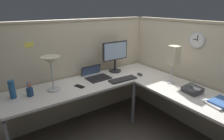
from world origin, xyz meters
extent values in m
plane|color=#4C443D|center=(0.00, 0.00, 0.00)|extent=(6.80, 6.80, 0.00)
cube|color=beige|center=(-0.36, 0.87, 0.78)|extent=(2.57, 0.10, 1.55)
cube|color=tan|center=(-0.36, 0.87, 1.56)|extent=(2.57, 0.12, 0.03)
cube|color=beige|center=(0.87, -0.27, 0.78)|extent=(0.10, 2.37, 1.55)
cube|color=tan|center=(0.87, -0.27, 1.56)|extent=(0.12, 2.37, 0.03)
cube|color=beige|center=(-0.38, 0.47, 0.71)|extent=(2.35, 0.66, 0.03)
cube|color=beige|center=(0.47, -0.60, 0.71)|extent=(0.66, 1.49, 0.03)
cylinder|color=slate|center=(0.16, 0.16, 0.35)|extent=(0.05, 0.05, 0.70)
cube|color=slate|center=(-1.53, 0.47, 0.35)|extent=(0.03, 0.58, 0.60)
cylinder|color=#232326|center=(0.15, 0.64, 0.74)|extent=(0.20, 0.20, 0.02)
cylinder|color=#232326|center=(0.15, 0.64, 0.84)|extent=(0.04, 0.04, 0.20)
cube|color=#232326|center=(0.15, 0.64, 1.08)|extent=(0.46, 0.03, 0.30)
cube|color=#99B2D1|center=(0.15, 0.62, 1.08)|extent=(0.42, 0.01, 0.26)
cube|color=#232326|center=(-0.24, 0.51, 0.74)|extent=(0.35, 0.25, 0.02)
cube|color=black|center=(-0.24, 0.51, 0.75)|extent=(0.30, 0.19, 0.00)
cube|color=#232326|center=(-0.25, 0.74, 0.77)|extent=(0.34, 0.08, 0.22)
cube|color=#384C72|center=(-0.25, 0.73, 0.77)|extent=(0.31, 0.07, 0.18)
cube|color=#232326|center=(0.03, 0.26, 0.74)|extent=(0.44, 0.16, 0.02)
ellipsoid|color=#232326|center=(0.36, 0.26, 0.75)|extent=(0.06, 0.10, 0.03)
cylinder|color=#B7BABF|center=(-0.92, 0.50, 0.74)|extent=(0.17, 0.17, 0.02)
cylinder|color=#B7BABF|center=(-0.92, 0.50, 0.93)|extent=(0.02, 0.02, 0.38)
cone|color=#B2A88C|center=(-0.92, 0.50, 1.13)|extent=(0.24, 0.24, 0.09)
cylinder|color=navy|center=(-1.21, 0.50, 0.78)|extent=(0.08, 0.08, 0.10)
cylinder|color=#1E1EB2|center=(-1.22, 0.51, 0.84)|extent=(0.01, 0.01, 0.13)
cylinder|color=#B21E1E|center=(-1.19, 0.49, 0.84)|extent=(0.01, 0.01, 0.13)
cylinder|color=#D8591E|center=(-1.20, 0.51, 0.85)|extent=(0.03, 0.03, 0.01)
cube|color=black|center=(-0.60, 0.40, 0.73)|extent=(0.11, 0.16, 0.01)
cylinder|color=#26598C|center=(-1.38, 0.55, 0.84)|extent=(0.07, 0.07, 0.22)
cube|color=#38383D|center=(0.49, -0.55, 0.77)|extent=(0.21, 0.22, 0.10)
cube|color=#8CA58C|center=(0.49, -0.52, 0.80)|extent=(0.02, 0.09, 0.04)
cube|color=#38383D|center=(0.48, -0.64, 0.79)|extent=(0.19, 0.06, 0.04)
cube|color=silver|center=(0.48, -0.90, 0.74)|extent=(0.31, 0.26, 0.02)
cube|color=#335999|center=(0.49, -0.91, 0.76)|extent=(0.27, 0.20, 0.02)
cylinder|color=#B7BABF|center=(0.52, -0.20, 0.74)|extent=(0.11, 0.11, 0.01)
cylinder|color=#B7BABF|center=(0.52, -0.20, 0.87)|extent=(0.02, 0.02, 0.27)
cube|color=beige|center=(0.52, -0.20, 1.13)|extent=(0.13, 0.13, 0.26)
cylinder|color=#B7BABF|center=(0.82, -0.33, 1.33)|extent=(0.03, 0.22, 0.22)
cylinder|color=white|center=(0.80, -0.33, 1.33)|extent=(0.00, 0.19, 0.19)
cube|color=black|center=(0.80, -0.31, 1.34)|extent=(0.00, 0.06, 0.01)
cube|color=black|center=(0.80, -0.34, 1.36)|extent=(0.00, 0.01, 0.08)
cube|color=#99B7E5|center=(0.10, 0.82, 1.16)|extent=(0.09, 0.00, 0.07)
cube|color=#EAD84C|center=(0.29, 0.82, 1.14)|extent=(0.09, 0.00, 0.08)
cube|color=#EAD84C|center=(-1.08, 0.82, 1.29)|extent=(0.11, 0.00, 0.06)
camera|label=1|loc=(-1.51, -1.70, 1.75)|focal=29.21mm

